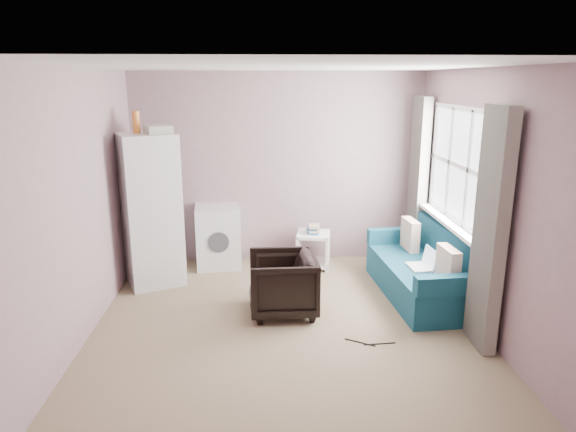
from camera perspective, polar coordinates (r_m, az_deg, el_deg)
The scene contains 8 objects.
room at distance 4.75m, azimuth -0.00°, elevation 1.10°, with size 3.84×4.24×2.54m.
armchair at distance 5.40m, azimuth -0.60°, elevation -7.22°, with size 0.69×0.64×0.71m, color black.
fridge at distance 6.25m, azimuth -14.99°, elevation 0.76°, with size 0.82×0.82×2.05m.
washing_machine at distance 6.79m, azimuth -7.78°, elevation -2.08°, with size 0.62×0.62×0.80m.
side_table at distance 6.73m, azimuth 2.82°, elevation -3.47°, with size 0.48×0.48×0.57m.
sofa at distance 6.04m, azimuth 15.12°, elevation -5.98°, with size 0.93×1.82×0.79m.
window_dressing at distance 5.81m, azimuth 17.31°, elevation 1.49°, with size 0.17×2.62×2.18m.
floor_cables at distance 4.99m, azimuth 9.08°, elevation -13.76°, with size 0.46×0.17×0.01m.
Camera 1 is at (-0.21, -4.60, 2.39)m, focal length 32.00 mm.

